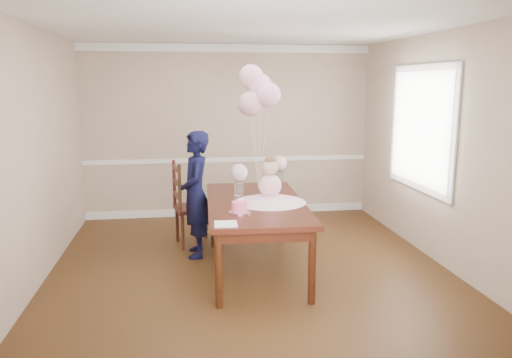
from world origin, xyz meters
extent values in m
cube|color=#331D0C|center=(0.00, 0.00, 0.00)|extent=(4.50, 5.00, 0.00)
cube|color=white|center=(0.00, 0.00, 2.70)|extent=(4.50, 5.00, 0.02)
cube|color=tan|center=(0.00, 2.50, 1.35)|extent=(4.50, 0.02, 2.70)
cube|color=tan|center=(0.00, -2.50, 1.35)|extent=(4.50, 0.02, 2.70)
cube|color=tan|center=(-2.25, 0.00, 1.35)|extent=(0.02, 5.00, 2.70)
cube|color=tan|center=(2.25, 0.00, 1.35)|extent=(0.02, 5.00, 2.70)
cube|color=white|center=(0.00, 2.49, 0.90)|extent=(4.50, 0.02, 0.07)
cube|color=white|center=(0.00, 2.49, 2.63)|extent=(4.50, 0.02, 0.12)
cube|color=white|center=(0.00, 2.49, 0.06)|extent=(4.50, 0.02, 0.12)
cube|color=silver|center=(2.23, 0.50, 1.55)|extent=(0.02, 1.66, 1.56)
cube|color=white|center=(2.21, 0.50, 1.55)|extent=(0.01, 1.50, 1.40)
cube|color=black|center=(0.07, 0.04, 0.77)|extent=(1.15, 2.17, 0.05)
cube|color=black|center=(0.07, 0.04, 0.69)|extent=(1.04, 2.06, 0.11)
cylinder|color=black|center=(-0.42, -0.91, 0.37)|extent=(0.08, 0.08, 0.74)
cylinder|color=black|center=(0.47, -0.95, 0.37)|extent=(0.08, 0.08, 0.74)
cylinder|color=black|center=(-0.34, 1.04, 0.37)|extent=(0.08, 0.08, 0.74)
cylinder|color=black|center=(0.56, 1.00, 0.37)|extent=(0.08, 0.08, 0.74)
cone|color=#FFBBDC|center=(0.22, -0.02, 0.85)|extent=(0.84, 0.84, 0.11)
sphere|color=#F49AC4|center=(0.22, -0.02, 0.99)|extent=(0.26, 0.26, 0.26)
sphere|color=#D0AB8F|center=(0.22, -0.02, 1.19)|extent=(0.18, 0.18, 0.18)
sphere|color=brown|center=(0.22, -0.02, 1.25)|extent=(0.13, 0.13, 0.13)
cylinder|color=silver|center=(-0.17, -0.42, 0.80)|extent=(0.24, 0.24, 0.01)
cylinder|color=#FF508A|center=(-0.17, -0.42, 0.86)|extent=(0.17, 0.17, 0.11)
sphere|color=white|center=(-0.17, -0.42, 0.93)|extent=(0.03, 0.03, 0.03)
sphere|color=white|center=(-0.13, -0.40, 0.93)|extent=(0.03, 0.03, 0.03)
cylinder|color=white|center=(-0.08, 0.37, 0.88)|extent=(0.11, 0.11, 0.17)
sphere|color=beige|center=(-0.08, 0.37, 1.07)|extent=(0.20, 0.20, 0.20)
cylinder|color=silver|center=(0.51, 0.93, 0.88)|extent=(0.11, 0.11, 0.17)
sphere|color=beige|center=(0.51, 0.93, 1.07)|extent=(0.20, 0.20, 0.20)
cube|color=white|center=(-0.34, -0.84, 0.80)|extent=(0.22, 0.22, 0.01)
cylinder|color=#B8B8BC|center=(0.20, 0.62, 0.81)|extent=(0.04, 0.04, 0.02)
sphere|color=#DC9CB3|center=(0.09, 0.63, 1.86)|extent=(0.30, 0.30, 0.30)
sphere|color=#F2ABCF|center=(0.30, 0.57, 1.97)|extent=(0.30, 0.30, 0.30)
sphere|color=#F6AED2|center=(0.23, 0.73, 2.07)|extent=(0.30, 0.30, 0.30)
sphere|color=#F4ADC0|center=(0.12, 0.76, 2.18)|extent=(0.30, 0.30, 0.30)
cylinder|color=white|center=(0.15, 0.63, 1.25)|extent=(0.10, 0.01, 0.89)
cylinder|color=white|center=(0.25, 0.60, 1.31)|extent=(0.11, 0.06, 0.99)
cylinder|color=white|center=(0.21, 0.68, 1.36)|extent=(0.03, 0.10, 1.10)
cylinder|color=white|center=(0.16, 0.69, 1.41)|extent=(0.08, 0.11, 1.20)
cube|color=#35130E|center=(-0.60, 1.04, 0.49)|extent=(0.56, 0.56, 0.05)
cylinder|color=#3C1D10|center=(-0.75, 0.81, 0.23)|extent=(0.05, 0.05, 0.47)
cylinder|color=#32180D|center=(-0.37, 0.88, 0.23)|extent=(0.05, 0.05, 0.47)
cylinder|color=#33150E|center=(-0.82, 1.20, 0.23)|extent=(0.05, 0.05, 0.47)
cylinder|color=#3B1A10|center=(-0.44, 1.27, 0.23)|extent=(0.05, 0.05, 0.47)
cylinder|color=#381F0F|center=(-0.77, 0.81, 0.81)|extent=(0.05, 0.05, 0.61)
cylinder|color=#3A1410|center=(-0.85, 1.19, 0.81)|extent=(0.05, 0.05, 0.61)
cube|color=#3D2010|center=(-0.81, 1.00, 0.68)|extent=(0.11, 0.44, 0.05)
cube|color=#361F0E|center=(-0.81, 1.00, 0.85)|extent=(0.11, 0.44, 0.05)
cube|color=#3D2210|center=(-0.81, 1.00, 1.03)|extent=(0.11, 0.44, 0.05)
imported|color=black|center=(-0.58, 0.61, 0.77)|extent=(0.38, 0.57, 1.54)
camera|label=1|loc=(-0.73, -5.35, 2.10)|focal=35.00mm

